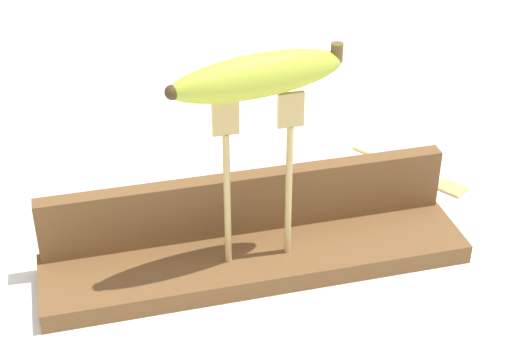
# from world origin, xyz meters

# --- Properties ---
(ground_plane) EXTENTS (3.00, 3.00, 0.00)m
(ground_plane) POSITION_xyz_m (0.00, 0.00, 0.00)
(ground_plane) COLOR white
(wooden_board) EXTENTS (0.45, 0.10, 0.02)m
(wooden_board) POSITION_xyz_m (0.00, 0.00, 0.01)
(wooden_board) COLOR brown
(wooden_board) RESTS_ON ground
(board_backstop) EXTENTS (0.44, 0.02, 0.07)m
(board_backstop) POSITION_xyz_m (0.00, 0.04, 0.06)
(board_backstop) COLOR brown
(board_backstop) RESTS_ON wooden_board
(fork_stand_center) EXTENTS (0.09, 0.01, 0.19)m
(fork_stand_center) POSITION_xyz_m (0.00, -0.01, 0.13)
(fork_stand_center) COLOR tan
(fork_stand_center) RESTS_ON wooden_board
(banana_raised_center) EXTENTS (0.18, 0.07, 0.04)m
(banana_raised_center) POSITION_xyz_m (-0.00, -0.01, 0.23)
(banana_raised_center) COLOR #B2C138
(banana_raised_center) RESTS_ON fork_stand_center
(fork_fallen_near) EXTENTS (0.11, 0.15, 0.01)m
(fork_fallen_near) POSITION_xyz_m (0.25, 0.12, 0.00)
(fork_fallen_near) COLOR tan
(fork_fallen_near) RESTS_ON ground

